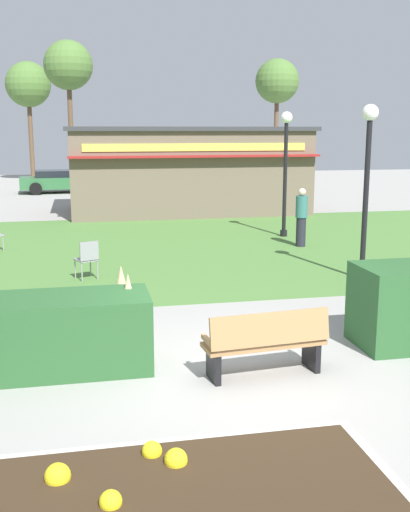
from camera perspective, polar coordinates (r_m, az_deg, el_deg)
The scene contains 17 objects.
ground_plane at distance 8.79m, azimuth 2.79°, elevation -10.62°, with size 80.00×80.00×0.00m, color #999691.
lawn_patch at distance 17.69m, azimuth -4.76°, elevation 0.82°, with size 36.00×12.00×0.01m, color #4C7A38.
flower_bed at distance 5.99m, azimuth -1.59°, elevation -21.15°, with size 3.89×1.88×0.31m.
park_bench at distance 8.47m, azimuth 5.69°, elevation -8.05°, with size 1.74×0.69×0.95m.
hedge_left at distance 8.87m, azimuth -13.53°, elevation -7.06°, with size 2.56×1.10×1.06m, color #28562B.
ornamental_grass_behind_left at distance 9.84m, azimuth -7.75°, elevation -4.42°, with size 0.64×0.64×1.24m, color #D1BC7F.
ornamental_grass_behind_right at distance 9.12m, azimuth -7.11°, elevation -5.56°, with size 0.60×0.60×1.29m, color #D1BC7F.
lamppost_mid at distance 14.00m, azimuth 14.88°, elevation 7.72°, with size 0.36×0.36×3.87m.
lamppost_far at distance 19.37m, azimuth 7.52°, elevation 9.01°, with size 0.36×0.36×3.87m.
food_kiosk at distance 25.38m, azimuth -1.77°, elevation 8.08°, with size 9.63×5.30×3.44m.
cafe_chair_west at distance 13.99m, azimuth -10.90°, elevation -0.07°, with size 0.58×0.58×0.89m.
person_strolling at distance 17.86m, azimuth 8.97°, elevation 3.61°, with size 0.34×0.34×1.69m.
parked_car_west_slot at distance 33.87m, azimuth -13.37°, elevation 6.85°, with size 4.30×2.25×1.20m.
parked_car_center_slot at distance 34.15m, azimuth -4.03°, elevation 7.17°, with size 4.36×2.37×1.20m.
tree_left_bg at distance 37.52m, azimuth -12.62°, elevation 16.84°, with size 2.80×2.80×8.34m.
tree_right_bg at distance 41.00m, azimuth 6.74°, elevation 15.79°, with size 2.80×2.80×7.77m.
tree_center_bg at distance 41.18m, azimuth -16.16°, elevation 15.02°, with size 2.80×2.80×7.49m.
Camera 1 is at (-2.04, -7.87, 3.34)m, focal length 42.92 mm.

